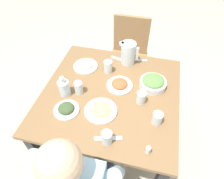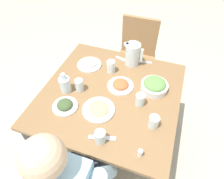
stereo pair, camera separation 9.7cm
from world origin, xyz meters
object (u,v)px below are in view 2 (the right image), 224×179
Objects in this scene: plate_yoghurt at (89,64)px; water_pitcher at (133,54)px; plate_dolmas at (65,105)px; water_glass_near_left at (140,100)px; plate_fries at (98,109)px; dining_table at (111,101)px; water_glass_near_right at (100,137)px; water_glass_far_right at (111,67)px; chair_far at (136,54)px; water_glass_center at (154,122)px; oil_carafe at (65,85)px; salad_bowl at (154,85)px; diner_near at (70,176)px; water_glass_by_pitcher at (79,85)px; plate_rice_curry at (121,85)px; salt_shaker at (140,153)px.

water_pitcher is at bearing 23.82° from plate_yoghurt.
water_pitcher is at bearing 63.23° from plate_dolmas.
plate_fries is at bearing -149.39° from water_glass_near_left.
water_glass_near_right reaches higher than dining_table.
water_pitcher is 0.21m from water_glass_far_right.
water_glass_center is (0.36, -1.00, 0.27)m from chair_far.
water_glass_center is at bearing -7.67° from oil_carafe.
salad_bowl is 1.14× the size of plate_dolmas.
salad_bowl is at bearing 100.36° from water_glass_center.
dining_table is 0.87× the size of diner_near.
water_glass_far_right is (-0.15, 0.61, 0.01)m from water_glass_near_right.
water_glass_near_right is 1.01× the size of water_glass_near_left.
water_pitcher is 0.69m from plate_dolmas.
water_glass_near_right is at bearing -142.67° from water_glass_center.
water_glass_by_pitcher is at bearing -177.84° from water_glass_near_left.
plate_fries is at bearing -179.79° from water_glass_center.
plate_yoghurt is at bearing 155.20° from plate_rice_curry.
water_glass_center is at bearing -79.64° from salad_bowl.
water_glass_near_left is at bearing 30.61° from plate_fries.
plate_rice_curry is at bearing -47.65° from water_glass_far_right.
water_glass_by_pitcher reaches higher than dining_table.
water_glass_center is (0.38, 0.43, 0.13)m from diner_near.
water_pitcher is 0.34m from salad_bowl.
plate_dolmas reaches higher than dining_table.
water_glass_far_right is at bearing 93.48° from diner_near.
salad_bowl is at bearing 34.22° from plate_dolmas.
oil_carafe reaches higher than plate_dolmas.
oil_carafe is at bearing 162.82° from plate_fries.
plate_fries is 0.24m from water_glass_by_pitcher.
salt_shaker is (0.34, -0.22, 0.01)m from plate_fries.
chair_far is 9.32× the size of water_glass_near_left.
diner_near is 11.09× the size of water_glass_far_right.
plate_fries is (-0.02, -0.18, 0.12)m from dining_table.
plate_rice_curry reaches higher than plate_fries.
plate_rice_curry is at bearing -167.29° from salad_bowl.
salad_bowl is 1.01× the size of plate_rice_curry.
water_glass_center is at bearing 82.19° from salt_shaker.
chair_far is at bearing 98.07° from water_pitcher.
oil_carafe is (-0.04, -0.32, 0.04)m from plate_yoghurt.
dining_table is at bearing 87.74° from diner_near.
salad_bowl is 0.54m from salt_shaker.
plate_yoghurt is at bearing 151.94° from water_glass_near_left.
plate_dolmas is at bearing -145.78° from salad_bowl.
diner_near is 6.53× the size of plate_dolmas.
salt_shaker is (0.40, -0.62, -0.02)m from water_glass_far_right.
water_glass_near_right is (0.10, -0.21, 0.03)m from plate_fries.
water_pitcher is at bearing 51.29° from oil_carafe.
water_glass_by_pitcher is at bearing -153.93° from plate_rice_curry.
chair_far is 4.27× the size of salad_bowl.
salad_bowl is 3.69× the size of salt_shaker.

